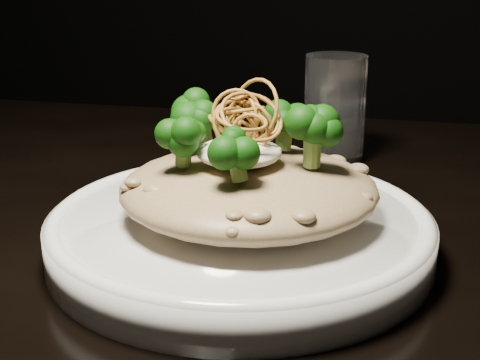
{
  "coord_description": "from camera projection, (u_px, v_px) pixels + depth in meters",
  "views": [
    {
      "loc": [
        0.01,
        -0.47,
        0.96
      ],
      "look_at": [
        -0.09,
        -0.04,
        0.81
      ],
      "focal_mm": 50.0,
      "sensor_mm": 36.0,
      "label": 1
    }
  ],
  "objects": [
    {
      "name": "table",
      "position": [
        358.0,
        338.0,
        0.53
      ],
      "size": [
        1.1,
        0.8,
        0.75
      ],
      "color": "black",
      "rests_on": "ground"
    },
    {
      "name": "plate",
      "position": [
        240.0,
        233.0,
        0.48
      ],
      "size": [
        0.27,
        0.27,
        0.03
      ],
      "primitive_type": "cylinder",
      "color": "white",
      "rests_on": "table"
    },
    {
      "name": "risotto",
      "position": [
        249.0,
        188.0,
        0.47
      ],
      "size": [
        0.18,
        0.18,
        0.04
      ],
      "primitive_type": "ellipsoid",
      "color": "brown",
      "rests_on": "plate"
    },
    {
      "name": "broccoli",
      "position": [
        236.0,
        132.0,
        0.46
      ],
      "size": [
        0.12,
        0.12,
        0.04
      ],
      "primitive_type": null,
      "color": "black",
      "rests_on": "risotto"
    },
    {
      "name": "cheese",
      "position": [
        239.0,
        152.0,
        0.46
      ],
      "size": [
        0.06,
        0.06,
        0.02
      ],
      "primitive_type": "ellipsoid",
      "color": "silver",
      "rests_on": "risotto"
    },
    {
      "name": "shallots",
      "position": [
        237.0,
        117.0,
        0.46
      ],
      "size": [
        0.05,
        0.05,
        0.03
      ],
      "primitive_type": null,
      "color": "brown",
      "rests_on": "cheese"
    },
    {
      "name": "drinking_glass",
      "position": [
        335.0,
        109.0,
        0.68
      ],
      "size": [
        0.07,
        0.07,
        0.11
      ],
      "primitive_type": "cylinder",
      "rotation": [
        0.0,
        0.0,
        0.22
      ],
      "color": "white",
      "rests_on": "table"
    }
  ]
}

